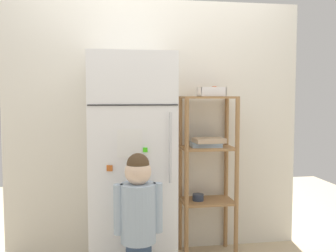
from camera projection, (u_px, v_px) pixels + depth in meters
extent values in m
cube|color=silver|center=(156.00, 127.00, 3.30)|extent=(2.53, 0.03, 2.15)
cube|color=white|center=(131.00, 163.00, 2.93)|extent=(0.62, 0.64, 1.65)
cube|color=black|center=(133.00, 105.00, 2.58)|extent=(0.61, 0.01, 0.01)
cylinder|color=silver|center=(170.00, 148.00, 2.62)|extent=(0.02, 0.02, 0.49)
cube|color=white|center=(130.00, 143.00, 2.60)|extent=(0.17, 0.01, 0.19)
cube|color=gold|center=(142.00, 164.00, 2.62)|extent=(0.03, 0.02, 0.03)
cube|color=#47EF1D|center=(145.00, 150.00, 2.61)|extent=(0.03, 0.01, 0.03)
cube|color=#C45C21|center=(110.00, 168.00, 2.59)|extent=(0.04, 0.02, 0.04)
cylinder|color=#9EB2C6|center=(138.00, 213.00, 2.46)|extent=(0.23, 0.23, 0.38)
sphere|color=#9EB2C6|center=(137.00, 183.00, 2.52)|extent=(0.10, 0.10, 0.10)
sphere|color=beige|center=(138.00, 172.00, 2.44)|extent=(0.17, 0.17, 0.17)
sphere|color=#4C3823|center=(138.00, 164.00, 2.44)|extent=(0.15, 0.15, 0.15)
cylinder|color=#9EB2C6|center=(119.00, 209.00, 2.44)|extent=(0.06, 0.06, 0.32)
cylinder|color=#9EB2C6|center=(158.00, 208.00, 2.48)|extent=(0.06, 0.06, 0.32)
cylinder|color=#9E7247|center=(187.00, 181.00, 3.04)|extent=(0.04, 0.04, 1.34)
cylinder|color=#9E7247|center=(237.00, 179.00, 3.10)|extent=(0.04, 0.04, 1.34)
cylinder|color=#9E7247|center=(180.00, 174.00, 3.31)|extent=(0.04, 0.04, 1.34)
cylinder|color=#9E7247|center=(226.00, 172.00, 3.37)|extent=(0.04, 0.04, 1.34)
cube|color=#9E7247|center=(208.00, 97.00, 3.15)|extent=(0.43, 0.30, 0.02)
cube|color=#9E7247|center=(208.00, 148.00, 3.19)|extent=(0.43, 0.30, 0.02)
cube|color=#9E7247|center=(207.00, 201.00, 3.22)|extent=(0.43, 0.30, 0.02)
cube|color=#99B2C6|center=(206.00, 145.00, 3.19)|extent=(0.26, 0.19, 0.04)
cube|color=#C6AD8E|center=(209.00, 140.00, 3.18)|extent=(0.26, 0.19, 0.04)
cylinder|color=#2D384C|center=(198.00, 197.00, 3.21)|extent=(0.09, 0.09, 0.06)
cube|color=white|center=(212.00, 96.00, 3.16)|extent=(0.21, 0.15, 0.01)
cube|color=white|center=(214.00, 92.00, 3.08)|extent=(0.21, 0.01, 0.07)
cube|color=white|center=(209.00, 92.00, 3.22)|extent=(0.21, 0.01, 0.07)
cube|color=white|center=(199.00, 92.00, 3.14)|extent=(0.01, 0.15, 0.07)
cube|color=white|center=(223.00, 92.00, 3.17)|extent=(0.01, 0.15, 0.07)
sphere|color=#974225|center=(214.00, 91.00, 3.16)|extent=(0.08, 0.08, 0.08)
sphere|color=#BE4918|center=(208.00, 91.00, 3.13)|extent=(0.07, 0.07, 0.07)
sphere|color=orange|center=(216.00, 92.00, 3.14)|extent=(0.07, 0.07, 0.07)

